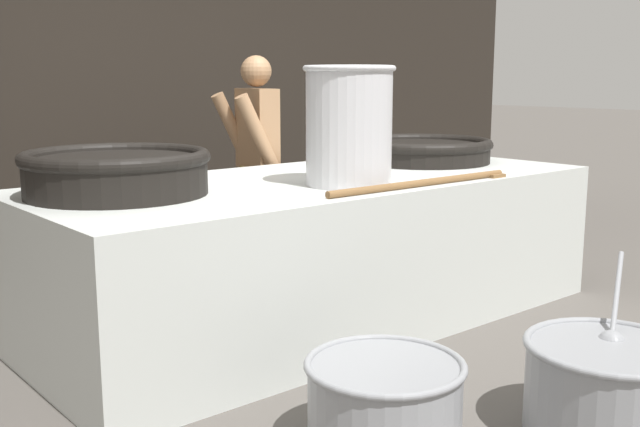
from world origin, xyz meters
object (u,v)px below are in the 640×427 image
Objects in this scene: giant_wok_near at (116,171)px; prep_bowl_vegetables at (607,384)px; stock_pot at (349,124)px; prep_bowl_meat at (384,401)px; cook at (256,158)px; giant_wok_far at (422,149)px.

giant_wok_near is 2.55m from prep_bowl_vegetables.
prep_bowl_meat is (-0.81, -1.11, -1.02)m from stock_pot.
giant_wok_near is 1.48× the size of prep_bowl_meat.
cook reaches higher than prep_bowl_vegetables.
giant_wok_near is 1.12× the size of prep_bowl_vegetables.
giant_wok_near is at bearing 156.09° from stock_pot.
stock_pot is 1.71m from prep_bowl_meat.
stock_pot is (1.15, -0.51, 0.22)m from giant_wok_near.
giant_wok_far is at bearing 142.46° from cook.
stock_pot is 0.77× the size of prep_bowl_vegetables.
giant_wok_far is (2.34, 0.01, -0.04)m from giant_wok_near.
cook is (0.40, 1.46, -0.34)m from stock_pot.
stock_pot is at bearing 90.26° from prep_bowl_vegetables.
giant_wok_near is 0.97× the size of giant_wok_far.
prep_bowl_vegetables is at bearing 95.51° from cook.
stock_pot is (-1.18, -0.52, 0.25)m from giant_wok_far.
prep_bowl_meat is at bearing 77.65° from cook.
giant_wok_far is 2.55m from prep_bowl_vegetables.
giant_wok_far is 1.50× the size of stock_pot.
cook reaches higher than stock_pot.
giant_wok_near is at bearing 118.66° from prep_bowl_vegetables.
stock_pot is at bearing -23.91° from giant_wok_near.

